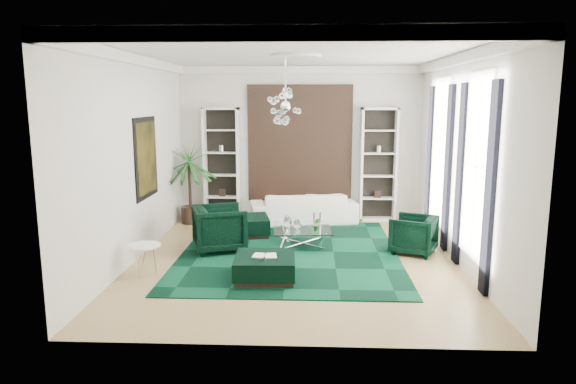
{
  "coord_description": "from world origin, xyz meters",
  "views": [
    {
      "loc": [
        0.26,
        -9.35,
        2.98
      ],
      "look_at": [
        -0.17,
        0.5,
        1.2
      ],
      "focal_mm": 32.0,
      "sensor_mm": 36.0,
      "label": 1
    }
  ],
  "objects_px": {
    "sofa": "(303,208)",
    "armchair_left": "(220,228)",
    "armchair_right": "(413,235)",
    "ottoman_side": "(247,226)",
    "side_table": "(145,261)",
    "ottoman_front": "(265,268)",
    "palm": "(189,173)",
    "coffee_table": "(302,237)"
  },
  "relations": [
    {
      "from": "sofa",
      "to": "palm",
      "type": "relative_size",
      "value": 1.03
    },
    {
      "from": "coffee_table",
      "to": "ottoman_front",
      "type": "relative_size",
      "value": 1.16
    },
    {
      "from": "armchair_left",
      "to": "armchair_right",
      "type": "relative_size",
      "value": 1.21
    },
    {
      "from": "ottoman_front",
      "to": "palm",
      "type": "relative_size",
      "value": 0.4
    },
    {
      "from": "armchair_left",
      "to": "coffee_table",
      "type": "bearing_deg",
      "value": -97.11
    },
    {
      "from": "armchair_left",
      "to": "sofa",
      "type": "bearing_deg",
      "value": -52.29
    },
    {
      "from": "sofa",
      "to": "ottoman_side",
      "type": "height_order",
      "value": "sofa"
    },
    {
      "from": "sofa",
      "to": "side_table",
      "type": "height_order",
      "value": "sofa"
    },
    {
      "from": "sofa",
      "to": "ottoman_side",
      "type": "bearing_deg",
      "value": 34.94
    },
    {
      "from": "armchair_left",
      "to": "ottoman_side",
      "type": "relative_size",
      "value": 1.05
    },
    {
      "from": "coffee_table",
      "to": "side_table",
      "type": "distance_m",
      "value": 3.26
    },
    {
      "from": "sofa",
      "to": "ottoman_side",
      "type": "distance_m",
      "value": 1.79
    },
    {
      "from": "sofa",
      "to": "armchair_right",
      "type": "distance_m",
      "value": 3.3
    },
    {
      "from": "armchair_left",
      "to": "palm",
      "type": "bearing_deg",
      "value": 7.66
    },
    {
      "from": "armchair_right",
      "to": "coffee_table",
      "type": "xyz_separation_m",
      "value": [
        -2.19,
        0.35,
        -0.18
      ]
    },
    {
      "from": "sofa",
      "to": "ottoman_front",
      "type": "distance_m",
      "value": 4.12
    },
    {
      "from": "armchair_left",
      "to": "palm",
      "type": "xyz_separation_m",
      "value": [
        -1.12,
        2.28,
        0.79
      ]
    },
    {
      "from": "ottoman_front",
      "to": "side_table",
      "type": "height_order",
      "value": "side_table"
    },
    {
      "from": "sofa",
      "to": "side_table",
      "type": "bearing_deg",
      "value": 45.68
    },
    {
      "from": "coffee_table",
      "to": "ottoman_side",
      "type": "relative_size",
      "value": 1.22
    },
    {
      "from": "armchair_right",
      "to": "ottoman_front",
      "type": "xyz_separation_m",
      "value": [
        -2.78,
        -1.61,
        -0.18
      ]
    },
    {
      "from": "armchair_right",
      "to": "side_table",
      "type": "bearing_deg",
      "value": -48.07
    },
    {
      "from": "armchair_left",
      "to": "armchair_right",
      "type": "bearing_deg",
      "value": -108.85
    },
    {
      "from": "armchair_left",
      "to": "side_table",
      "type": "height_order",
      "value": "armchair_left"
    },
    {
      "from": "ottoman_front",
      "to": "palm",
      "type": "distance_m",
      "value": 4.59
    },
    {
      "from": "armchair_right",
      "to": "ottoman_side",
      "type": "bearing_deg",
      "value": -84.77
    },
    {
      "from": "side_table",
      "to": "armchair_right",
      "type": "bearing_deg",
      "value": 17.5
    },
    {
      "from": "palm",
      "to": "coffee_table",
      "type": "bearing_deg",
      "value": -35.2
    },
    {
      "from": "armchair_left",
      "to": "palm",
      "type": "height_order",
      "value": "palm"
    },
    {
      "from": "sofa",
      "to": "armchair_left",
      "type": "height_order",
      "value": "armchair_left"
    },
    {
      "from": "armchair_right",
      "to": "ottoman_side",
      "type": "relative_size",
      "value": 0.87
    },
    {
      "from": "coffee_table",
      "to": "ottoman_side",
      "type": "bearing_deg",
      "value": 146.02
    },
    {
      "from": "coffee_table",
      "to": "ottoman_side",
      "type": "xyz_separation_m",
      "value": [
        -1.25,
        0.84,
        0.01
      ]
    },
    {
      "from": "armchair_right",
      "to": "ottoman_side",
      "type": "height_order",
      "value": "armchair_right"
    },
    {
      "from": "sofa",
      "to": "side_table",
      "type": "distance_m",
      "value": 4.8
    },
    {
      "from": "ottoman_side",
      "to": "palm",
      "type": "xyz_separation_m",
      "value": [
        -1.51,
        1.11,
        1.03
      ]
    },
    {
      "from": "armchair_right",
      "to": "ottoman_side",
      "type": "xyz_separation_m",
      "value": [
        -3.44,
        1.2,
        -0.17
      ]
    },
    {
      "from": "armchair_right",
      "to": "coffee_table",
      "type": "relative_size",
      "value": 0.71
    },
    {
      "from": "armchair_right",
      "to": "ottoman_front",
      "type": "bearing_deg",
      "value": -35.55
    },
    {
      "from": "side_table",
      "to": "palm",
      "type": "bearing_deg",
      "value": 91.5
    },
    {
      "from": "sofa",
      "to": "armchair_left",
      "type": "distance_m",
      "value": 2.94
    },
    {
      "from": "coffee_table",
      "to": "ottoman_side",
      "type": "height_order",
      "value": "ottoman_side"
    }
  ]
}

